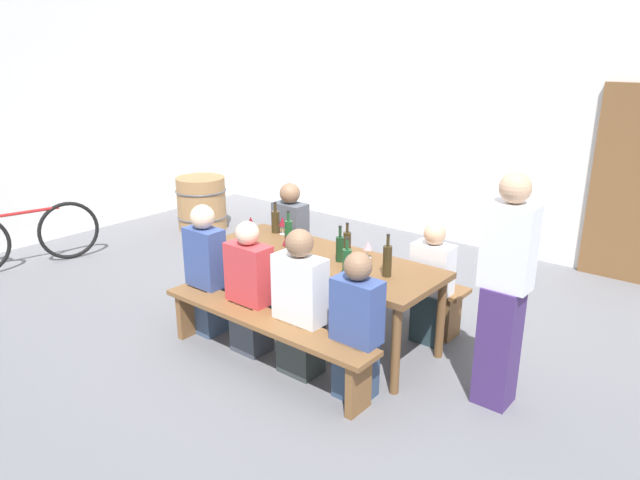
# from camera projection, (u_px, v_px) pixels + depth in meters

# --- Properties ---
(ground_plane) EXTENTS (24.00, 24.00, 0.00)m
(ground_plane) POSITION_uv_depth(u_px,v_px,m) (320.00, 336.00, 5.15)
(ground_plane) COLOR slate
(back_wall) EXTENTS (14.00, 0.20, 3.20)m
(back_wall) POSITION_uv_depth(u_px,v_px,m) (489.00, 120.00, 7.05)
(back_wall) COLOR white
(back_wall) RESTS_ON ground
(side_wall) EXTENTS (0.20, 6.93, 3.20)m
(side_wall) POSITION_uv_depth(u_px,v_px,m) (41.00, 117.00, 7.39)
(side_wall) COLOR white
(side_wall) RESTS_ON ground
(wooden_door) EXTENTS (0.90, 0.06, 2.10)m
(wooden_door) POSITION_uv_depth(u_px,v_px,m) (636.00, 187.00, 6.07)
(wooden_door) COLOR brown
(wooden_door) RESTS_ON ground
(tasting_table) EXTENTS (2.13, 0.80, 0.75)m
(tasting_table) POSITION_uv_depth(u_px,v_px,m) (320.00, 265.00, 4.93)
(tasting_table) COLOR brown
(tasting_table) RESTS_ON ground
(bench_near) EXTENTS (2.03, 0.30, 0.45)m
(bench_near) POSITION_uv_depth(u_px,v_px,m) (263.00, 328.00, 4.52)
(bench_near) COLOR brown
(bench_near) RESTS_ON ground
(bench_far) EXTENTS (2.03, 0.30, 0.45)m
(bench_far) POSITION_uv_depth(u_px,v_px,m) (366.00, 276.00, 5.55)
(bench_far) COLOR brown
(bench_far) RESTS_ON ground
(wine_bottle_0) EXTENTS (0.07, 0.07, 0.31)m
(wine_bottle_0) POSITION_uv_depth(u_px,v_px,m) (340.00, 248.00, 4.77)
(wine_bottle_0) COLOR #143319
(wine_bottle_0) RESTS_ON tasting_table
(wine_bottle_1) EXTENTS (0.07, 0.07, 0.34)m
(wine_bottle_1) POSITION_uv_depth(u_px,v_px,m) (387.00, 260.00, 4.45)
(wine_bottle_1) COLOR #332814
(wine_bottle_1) RESTS_ON tasting_table
(wine_bottle_2) EXTENTS (0.07, 0.07, 0.30)m
(wine_bottle_2) POSITION_uv_depth(u_px,v_px,m) (347.00, 244.00, 4.87)
(wine_bottle_2) COLOR #332814
(wine_bottle_2) RESTS_ON tasting_table
(wine_bottle_3) EXTENTS (0.07, 0.07, 0.33)m
(wine_bottle_3) POSITION_uv_depth(u_px,v_px,m) (347.00, 263.00, 4.40)
(wine_bottle_3) COLOR #194723
(wine_bottle_3) RESTS_ON tasting_table
(wine_bottle_4) EXTENTS (0.08, 0.08, 0.30)m
(wine_bottle_4) POSITION_uv_depth(u_px,v_px,m) (275.00, 221.00, 5.52)
(wine_bottle_4) COLOR #332814
(wine_bottle_4) RESTS_ON tasting_table
(wine_bottle_5) EXTENTS (0.07, 0.07, 0.33)m
(wine_bottle_5) POSITION_uv_depth(u_px,v_px,m) (289.00, 233.00, 5.11)
(wine_bottle_5) COLOR #194723
(wine_bottle_5) RESTS_ON tasting_table
(wine_glass_0) EXTENTS (0.08, 0.08, 0.17)m
(wine_glass_0) POSITION_uv_depth(u_px,v_px,m) (287.00, 241.00, 4.91)
(wine_glass_0) COLOR silver
(wine_glass_0) RESTS_ON tasting_table
(wine_glass_1) EXTENTS (0.07, 0.07, 0.17)m
(wine_glass_1) POSITION_uv_depth(u_px,v_px,m) (283.00, 222.00, 5.47)
(wine_glass_1) COLOR silver
(wine_glass_1) RESTS_ON tasting_table
(wine_glass_2) EXTENTS (0.07, 0.07, 0.15)m
(wine_glass_2) POSITION_uv_depth(u_px,v_px,m) (251.00, 221.00, 5.55)
(wine_glass_2) COLOR silver
(wine_glass_2) RESTS_ON tasting_table
(wine_glass_3) EXTENTS (0.08, 0.08, 0.15)m
(wine_glass_3) POSITION_uv_depth(u_px,v_px,m) (368.00, 246.00, 4.85)
(wine_glass_3) COLOR silver
(wine_glass_3) RESTS_ON tasting_table
(seated_guest_near_0) EXTENTS (0.34, 0.24, 1.18)m
(seated_guest_near_0) POSITION_uv_depth(u_px,v_px,m) (206.00, 272.00, 5.06)
(seated_guest_near_0) COLOR #3D5170
(seated_guest_near_0) RESTS_ON ground
(seated_guest_near_1) EXTENTS (0.38, 0.24, 1.14)m
(seated_guest_near_1) POSITION_uv_depth(u_px,v_px,m) (250.00, 291.00, 4.75)
(seated_guest_near_1) COLOR #3F4550
(seated_guest_near_1) RESTS_ON ground
(seated_guest_near_2) EXTENTS (0.41, 0.24, 1.18)m
(seated_guest_near_2) POSITION_uv_depth(u_px,v_px,m) (300.00, 307.00, 4.41)
(seated_guest_near_2) COLOR #333A38
(seated_guest_near_2) RESTS_ON ground
(seated_guest_near_3) EXTENTS (0.35, 0.24, 1.12)m
(seated_guest_near_3) POSITION_uv_depth(u_px,v_px,m) (357.00, 330.00, 4.10)
(seated_guest_near_3) COLOR #344663
(seated_guest_near_3) RESTS_ON ground
(seated_guest_far_0) EXTENTS (0.34, 0.24, 1.17)m
(seated_guest_far_0) POSITION_uv_depth(u_px,v_px,m) (291.00, 242.00, 5.87)
(seated_guest_far_0) COLOR navy
(seated_guest_far_0) RESTS_ON ground
(seated_guest_far_1) EXTENTS (0.34, 0.24, 1.06)m
(seated_guest_far_1) POSITION_uv_depth(u_px,v_px,m) (431.00, 286.00, 4.93)
(seated_guest_far_1) COLOR #283C43
(seated_guest_far_1) RESTS_ON ground
(standing_host) EXTENTS (0.33, 0.24, 1.68)m
(standing_host) POSITION_uv_depth(u_px,v_px,m) (504.00, 296.00, 3.94)
(standing_host) COLOR #412A63
(standing_host) RESTS_ON ground
(wine_barrel) EXTENTS (0.70, 0.70, 0.73)m
(wine_barrel) POSITION_uv_depth(u_px,v_px,m) (202.00, 203.00, 8.11)
(wine_barrel) COLOR #9E7247
(wine_barrel) RESTS_ON ground
(parked_bicycle_0) EXTENTS (0.45, 1.64, 0.90)m
(parked_bicycle_0) POSITION_uv_depth(u_px,v_px,m) (23.00, 237.00, 6.65)
(parked_bicycle_0) COLOR black
(parked_bicycle_0) RESTS_ON ground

